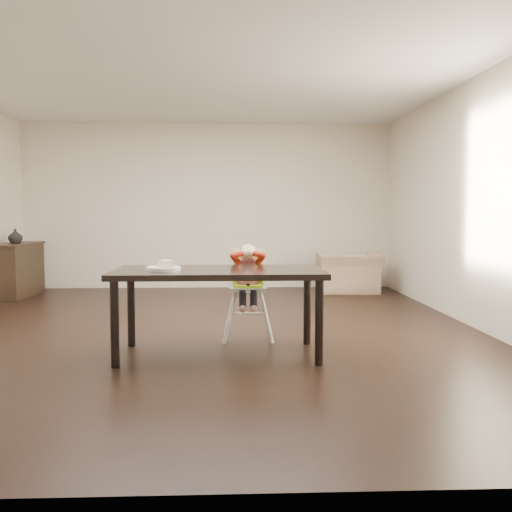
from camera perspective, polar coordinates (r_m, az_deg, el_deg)
The scene contains 8 objects.
ground at distance 6.06m, azimuth -6.17°, elevation -7.45°, with size 7.00×7.00×0.00m, color black.
room_walls at distance 5.97m, azimuth -6.31°, elevation 10.27°, with size 6.02×7.02×2.71m.
dining_table at distance 4.93m, azimuth -3.76°, elevation -2.25°, with size 1.80×0.90×0.75m.
high_chair at distance 5.61m, azimuth -0.80°, elevation -1.61°, with size 0.40×0.40×0.93m.
plate at distance 4.90m, azimuth -9.15°, elevation -1.06°, with size 0.35×0.35×0.08m.
armchair at distance 8.94m, azimuth 9.24°, elevation -0.99°, with size 0.95×0.62×0.83m, color tan.
sideboard at distance 9.13m, azimuth -22.76°, elevation -1.27°, with size 0.44×1.26×0.79m.
vase at distance 9.06m, azimuth -22.94°, elevation 1.82°, with size 0.21×0.21×0.21m, color #99999E.
Camera 1 is at (0.40, -5.92, 1.24)m, focal length 40.00 mm.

